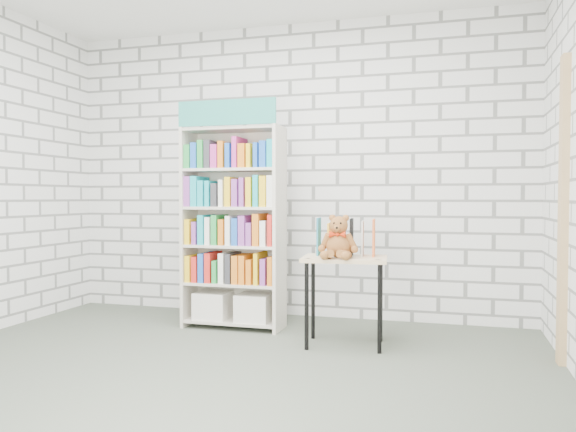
# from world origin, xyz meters

# --- Properties ---
(ground) EXTENTS (4.50, 4.50, 0.00)m
(ground) POSITION_xyz_m (0.00, 0.00, 0.00)
(ground) COLOR #474F42
(ground) RESTS_ON ground
(room_shell) EXTENTS (4.52, 4.02, 2.81)m
(room_shell) POSITION_xyz_m (0.00, 0.00, 1.78)
(room_shell) COLOR silver
(room_shell) RESTS_ON ground
(bookshelf) EXTENTS (0.87, 0.34, 1.96)m
(bookshelf) POSITION_xyz_m (-0.33, 1.36, 0.90)
(bookshelf) COLOR beige
(bookshelf) RESTS_ON ground
(display_table) EXTENTS (0.67, 0.50, 0.69)m
(display_table) POSITION_xyz_m (0.71, 1.02, 0.59)
(display_table) COLOR #D7B281
(display_table) RESTS_ON ground
(table_books) EXTENTS (0.46, 0.24, 0.26)m
(table_books) POSITION_xyz_m (0.70, 1.12, 0.82)
(table_books) COLOR teal
(table_books) RESTS_ON display_table
(teddy_bear) EXTENTS (0.30, 0.28, 0.33)m
(teddy_bear) POSITION_xyz_m (0.68, 0.92, 0.82)
(teddy_bear) COLOR brown
(teddy_bear) RESTS_ON display_table
(door_trim) EXTENTS (0.05, 0.12, 2.10)m
(door_trim) POSITION_xyz_m (2.23, 0.95, 1.05)
(door_trim) COLOR tan
(door_trim) RESTS_ON ground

